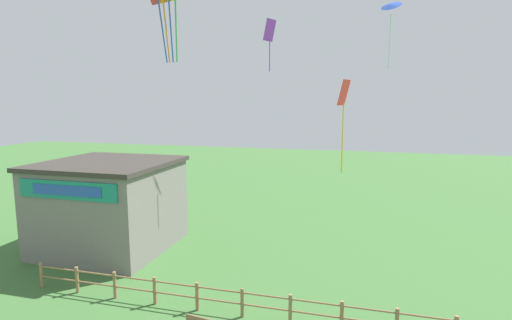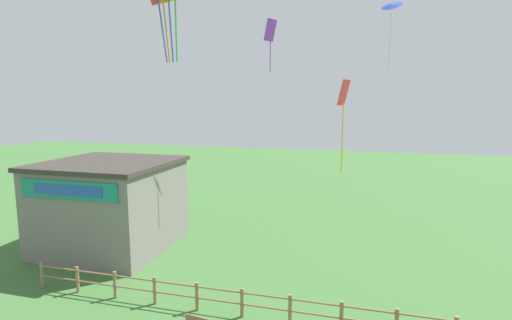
{
  "view_description": "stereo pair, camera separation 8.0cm",
  "coord_description": "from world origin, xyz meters",
  "views": [
    {
      "loc": [
        4.27,
        -7.25,
        8.24
      ],
      "look_at": [
        0.0,
        8.41,
        5.83
      ],
      "focal_mm": 28.0,
      "sensor_mm": 36.0,
      "label": 1
    },
    {
      "loc": [
        4.35,
        -7.23,
        8.24
      ],
      "look_at": [
        0.0,
        8.41,
        5.83
      ],
      "focal_mm": 28.0,
      "sensor_mm": 36.0,
      "label": 2
    }
  ],
  "objects": [
    {
      "name": "seaside_building",
      "position": [
        -9.36,
        11.54,
        2.48
      ],
      "size": [
        6.77,
        6.6,
        4.94
      ],
      "color": "slate",
      "rests_on": "ground_plane"
    },
    {
      "name": "kite_red_diamond",
      "position": [
        3.5,
        7.55,
        7.98
      ],
      "size": [
        0.44,
        0.71,
        3.37
      ],
      "color": "red"
    },
    {
      "name": "kite_blue_delta",
      "position": [
        5.18,
        11.61,
        12.16
      ],
      "size": [
        1.11,
        1.06,
        2.93
      ],
      "color": "blue"
    },
    {
      "name": "wooden_fence",
      "position": [
        0.0,
        6.41,
        0.65
      ],
      "size": [
        18.82,
        0.14,
        1.16
      ],
      "color": "olive",
      "rests_on": "ground_plane"
    },
    {
      "name": "kite_purple_streamer",
      "position": [
        -1.24,
        15.95,
        12.02
      ],
      "size": [
        0.63,
        0.94,
        2.93
      ],
      "color": "purple"
    }
  ]
}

